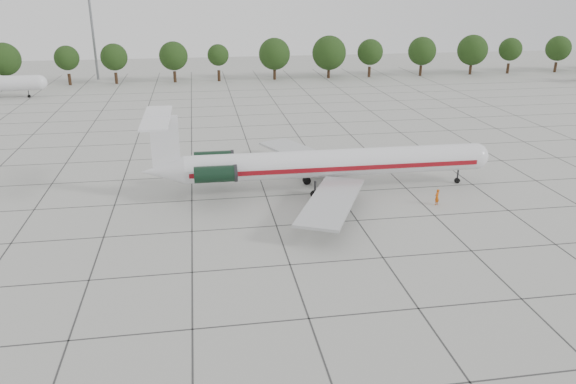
% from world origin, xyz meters
% --- Properties ---
extents(ground, '(260.00, 260.00, 0.00)m').
position_xyz_m(ground, '(0.00, 0.00, 0.00)').
color(ground, '#B6B6AE').
rests_on(ground, ground).
extents(apron_joints, '(170.00, 170.00, 0.02)m').
position_xyz_m(apron_joints, '(0.00, 15.00, 0.01)').
color(apron_joints, '#383838').
rests_on(apron_joints, ground).
extents(main_airliner, '(38.88, 30.57, 9.11)m').
position_xyz_m(main_airliner, '(5.68, 8.81, 3.22)').
color(main_airliner, silver).
rests_on(main_airliner, ground).
extents(ground_crew, '(0.75, 0.70, 1.73)m').
position_xyz_m(ground_crew, '(17.34, 2.71, 0.86)').
color(ground_crew, '#C74F0B').
rests_on(ground_crew, ground).
extents(tree_line, '(249.86, 8.44, 10.22)m').
position_xyz_m(tree_line, '(-11.68, 85.00, 5.98)').
color(tree_line, '#332114').
rests_on(tree_line, ground).
extents(floodlight_mast, '(1.60, 1.60, 25.45)m').
position_xyz_m(floodlight_mast, '(-30.00, 92.00, 14.28)').
color(floodlight_mast, slate).
rests_on(floodlight_mast, ground).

